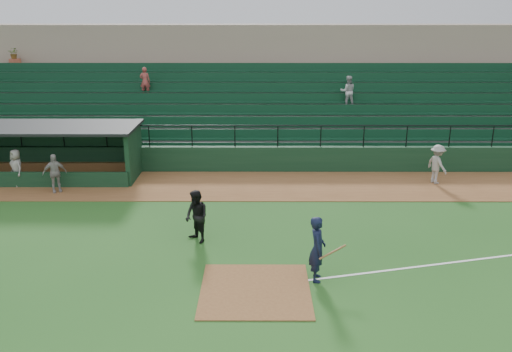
{
  "coord_description": "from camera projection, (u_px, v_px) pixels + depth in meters",
  "views": [
    {
      "loc": [
        0.06,
        -13.93,
        7.39
      ],
      "look_at": [
        0.0,
        5.0,
        1.4
      ],
      "focal_mm": 37.31,
      "sensor_mm": 36.0,
      "label": 1
    }
  ],
  "objects": [
    {
      "name": "ground",
      "position": [
        255.0,
        273.0,
        15.51
      ],
      "size": [
        90.0,
        90.0,
        0.0
      ],
      "primitive_type": "plane",
      "color": "#20501A",
      "rests_on": "ground"
    },
    {
      "name": "warning_track",
      "position": [
        256.0,
        186.0,
        23.13
      ],
      "size": [
        40.0,
        4.0,
        0.03
      ],
      "primitive_type": "cube",
      "color": "brown",
      "rests_on": "ground"
    },
    {
      "name": "home_plate_dirt",
      "position": [
        255.0,
        290.0,
        14.55
      ],
      "size": [
        3.0,
        3.0,
        0.03
      ],
      "primitive_type": "cube",
      "color": "brown",
      "rests_on": "ground"
    },
    {
      "name": "foul_line",
      "position": [
        511.0,
        255.0,
        16.63
      ],
      "size": [
        17.49,
        4.44,
        0.01
      ],
      "primitive_type": "cube",
      "rotation": [
        0.0,
        0.0,
        0.24
      ],
      "color": "white",
      "rests_on": "ground"
    },
    {
      "name": "stadium_structure",
      "position": [
        257.0,
        101.0,
        30.51
      ],
      "size": [
        38.0,
        13.08,
        6.4
      ],
      "color": "#10321B",
      "rests_on": "ground"
    },
    {
      "name": "dugout",
      "position": [
        43.0,
        147.0,
        24.25
      ],
      "size": [
        8.9,
        3.2,
        2.42
      ],
      "color": "#10321B",
      "rests_on": "ground"
    },
    {
      "name": "batter_at_plate",
      "position": [
        317.0,
        249.0,
        14.87
      ],
      "size": [
        1.04,
        0.73,
        1.92
      ],
      "color": "black",
      "rests_on": "ground"
    },
    {
      "name": "umpire",
      "position": [
        197.0,
        217.0,
        17.37
      ],
      "size": [
        1.06,
        1.09,
        1.76
      ],
      "primitive_type": "imported",
      "rotation": [
        0.0,
        0.0,
        -0.86
      ],
      "color": "black",
      "rests_on": "ground"
    },
    {
      "name": "runner",
      "position": [
        437.0,
        164.0,
        23.17
      ],
      "size": [
        1.02,
        1.27,
        1.72
      ],
      "primitive_type": "imported",
      "rotation": [
        0.0,
        0.0,
        1.96
      ],
      "color": "#9A9590",
      "rests_on": "warning_track"
    },
    {
      "name": "dugout_player_a",
      "position": [
        55.0,
        173.0,
        22.07
      ],
      "size": [
        1.03,
        0.81,
        1.63
      ],
      "primitive_type": "imported",
      "rotation": [
        0.0,
        0.0,
        0.51
      ],
      "color": "#9A9590",
      "rests_on": "warning_track"
    },
    {
      "name": "dugout_player_b",
      "position": [
        17.0,
        168.0,
        22.87
      ],
      "size": [
        0.93,
        0.91,
        1.61
      ],
      "primitive_type": "imported",
      "rotation": [
        0.0,
        0.0,
        -0.74
      ],
      "color": "#9B9791",
      "rests_on": "warning_track"
    }
  ]
}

